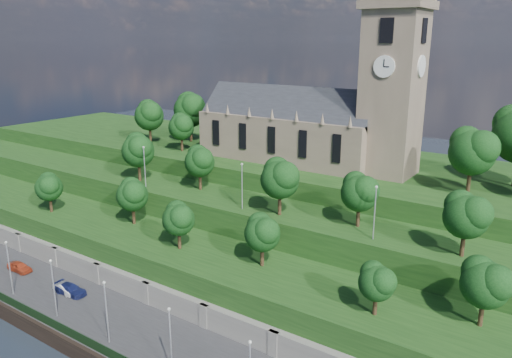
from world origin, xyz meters
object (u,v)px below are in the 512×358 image
Objects in this scene: church at (315,120)px; car_middle at (65,288)px; car_right at (70,289)px; car_left at (19,267)px.

church is 9.46× the size of car_middle.
car_middle is 0.89m from car_right.
car_middle is 0.82× the size of car_right.
church is at bearing -39.88° from car_left.
car_right is (0.87, 0.21, 0.05)m from car_middle.
car_left is at bearing -126.16° from church.
car_middle is at bearing 98.62° from car_right.
church is 52.28m from car_left.
car_left is at bearing 90.50° from car_middle.
car_left reaches higher than car_right.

